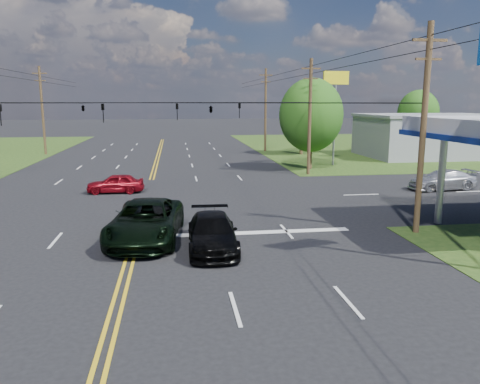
{
  "coord_description": "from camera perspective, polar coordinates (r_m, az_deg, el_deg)",
  "views": [
    {
      "loc": [
        1.83,
        -16.88,
        6.07
      ],
      "look_at": [
        5.06,
        6.0,
        1.59
      ],
      "focal_mm": 35.0,
      "sensor_mm": 36.0,
      "label": 1
    }
  ],
  "objects": [
    {
      "name": "suv_black",
      "position": [
        19.53,
        -3.39,
        -4.96
      ],
      "size": [
        2.15,
        4.98,
        1.43
      ],
      "primitive_type": "imported",
      "rotation": [
        0.0,
        0.0,
        -0.03
      ],
      "color": "black",
      "rests_on": "ground"
    },
    {
      "name": "power_lines",
      "position": [
        27.06,
        -12.36,
        16.1
      ],
      "size": [
        26.04,
        100.0,
        0.64
      ],
      "color": "black",
      "rests_on": "ground"
    },
    {
      "name": "sedan_far",
      "position": [
        35.55,
        23.43,
        1.36
      ],
      "size": [
        4.91,
        2.31,
        1.38
      ],
      "primitive_type": "imported",
      "rotation": [
        0.0,
        0.0,
        -1.49
      ],
      "color": "#ADAEB2",
      "rests_on": "ground"
    },
    {
      "name": "pole_right_far",
      "position": [
        57.97,
        3.13,
        10.07
      ],
      "size": [
        1.6,
        0.28,
        10.0
      ],
      "color": "#412B1B",
      "rests_on": "ground"
    },
    {
      "name": "stop_bar",
      "position": [
        21.97,
        0.58,
        -5.06
      ],
      "size": [
        10.0,
        0.5,
        0.02
      ],
      "primitive_type": "cube",
      "color": "silver",
      "rests_on": "ground"
    },
    {
      "name": "tree_far_r",
      "position": [
        67.11,
        20.88,
        8.96
      ],
      "size": [
        5.32,
        5.32,
        7.63
      ],
      "color": "#412B1B",
      "rests_on": "ground"
    },
    {
      "name": "retail_ne",
      "position": [
        56.55,
        22.01,
        6.26
      ],
      "size": [
        14.0,
        10.0,
        4.4
      ],
      "primitive_type": "cube",
      "color": "gray",
      "rests_on": "ground"
    },
    {
      "name": "span_wire_signals",
      "position": [
        28.94,
        -11.86,
        10.6
      ],
      "size": [
        26.0,
        18.0,
        1.13
      ],
      "color": "black",
      "rests_on": "ground"
    },
    {
      "name": "polesign_ne",
      "position": [
        45.81,
        11.57,
        11.94
      ],
      "size": [
        2.44,
        0.3,
        8.86
      ],
      "color": "#A5A5AA",
      "rests_on": "ground"
    },
    {
      "name": "tree_right_a",
      "position": [
        42.67,
        8.66,
        9.24
      ],
      "size": [
        5.7,
        5.7,
        8.18
      ],
      "color": "#412B1B",
      "rests_on": "ground"
    },
    {
      "name": "pole_left_far",
      "position": [
        58.79,
        -22.95,
        9.24
      ],
      "size": [
        1.6,
        0.28,
        10.0
      ],
      "color": "#412B1B",
      "rests_on": "ground"
    },
    {
      "name": "pole_se",
      "position": [
        22.83,
        21.45,
        7.33
      ],
      "size": [
        1.6,
        0.28,
        9.5
      ],
      "color": "#412B1B",
      "rests_on": "ground"
    },
    {
      "name": "grass_ne",
      "position": [
        69.6,
        20.56,
        5.28
      ],
      "size": [
        46.0,
        48.0,
        0.03
      ],
      "primitive_type": "cube",
      "color": "#224114",
      "rests_on": "ground"
    },
    {
      "name": "pickup_dkgreen",
      "position": [
        21.08,
        -11.42,
        -3.52
      ],
      "size": [
        3.55,
        6.56,
        1.75
      ],
      "primitive_type": "imported",
      "rotation": [
        0.0,
        0.0,
        -0.11
      ],
      "color": "black",
      "rests_on": "ground"
    },
    {
      "name": "sedan_red",
      "position": [
        32.61,
        -14.95,
        1.02
      ],
      "size": [
        3.8,
        1.59,
        1.29
      ],
      "primitive_type": "imported",
      "rotation": [
        0.0,
        0.0,
        -1.59
      ],
      "color": "maroon",
      "rests_on": "ground"
    },
    {
      "name": "ground",
      "position": [
        29.57,
        -11.41,
        -1.09
      ],
      "size": [
        280.0,
        280.0,
        0.0
      ],
      "primitive_type": "plane",
      "color": "black",
      "rests_on": "ground"
    },
    {
      "name": "tree_right_b",
      "position": [
        54.91,
        7.56,
        8.95
      ],
      "size": [
        4.94,
        4.94,
        7.09
      ],
      "color": "#412B1B",
      "rests_on": "ground"
    },
    {
      "name": "pole_ne",
      "position": [
        39.51,
        8.51,
        9.18
      ],
      "size": [
        1.6,
        0.28,
        9.5
      ],
      "color": "#412B1B",
      "rests_on": "ground"
    }
  ]
}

